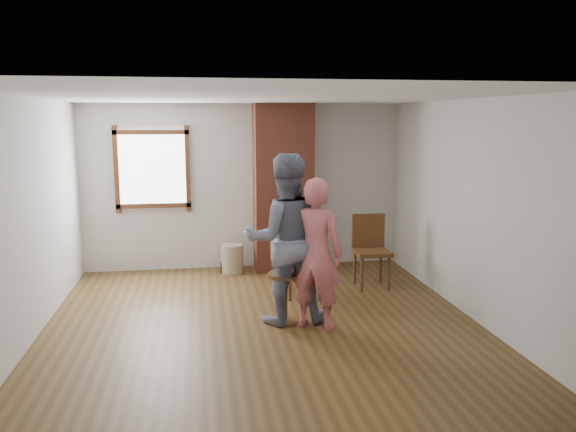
# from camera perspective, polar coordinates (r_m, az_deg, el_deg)

# --- Properties ---
(ground) EXTENTS (5.50, 5.50, 0.00)m
(ground) POSITION_cam_1_polar(r_m,az_deg,el_deg) (6.59, -2.45, -11.19)
(ground) COLOR brown
(ground) RESTS_ON ground
(room_shell) EXTENTS (5.04, 5.52, 2.62)m
(room_shell) POSITION_cam_1_polar(r_m,az_deg,el_deg) (6.77, -3.63, 5.11)
(room_shell) COLOR silver
(room_shell) RESTS_ON ground
(brick_chimney) EXTENTS (0.90, 0.50, 2.60)m
(brick_chimney) POSITION_cam_1_polar(r_m,az_deg,el_deg) (8.77, -0.50, 2.88)
(brick_chimney) COLOR #A7523B
(brick_chimney) RESTS_ON ground
(stoneware_crock) EXTENTS (0.45, 0.45, 0.44)m
(stoneware_crock) POSITION_cam_1_polar(r_m,az_deg,el_deg) (8.79, -5.71, -4.31)
(stoneware_crock) COLOR tan
(stoneware_crock) RESTS_ON ground
(dark_pot) EXTENTS (0.21, 0.21, 0.17)m
(dark_pot) POSITION_cam_1_polar(r_m,az_deg,el_deg) (8.82, -6.35, -5.20)
(dark_pot) COLOR black
(dark_pot) RESTS_ON ground
(dining_chair_left) EXTENTS (0.62, 0.62, 1.00)m
(dining_chair_left) POSITION_cam_1_polar(r_m,az_deg,el_deg) (7.66, 0.27, -3.77)
(dining_chair_left) COLOR brown
(dining_chair_left) RESTS_ON ground
(dining_chair_right) EXTENTS (0.49, 0.49, 1.02)m
(dining_chair_right) POSITION_cam_1_polar(r_m,az_deg,el_deg) (8.07, 8.37, -3.08)
(dining_chair_right) COLOR brown
(dining_chair_right) RESTS_ON ground
(side_table) EXTENTS (0.40, 0.40, 0.60)m
(side_table) POSITION_cam_1_polar(r_m,az_deg,el_deg) (6.59, -0.33, -7.47)
(side_table) COLOR brown
(side_table) RESTS_ON ground
(cake_plate) EXTENTS (0.18, 0.18, 0.01)m
(cake_plate) POSITION_cam_1_polar(r_m,az_deg,el_deg) (6.54, -0.33, -5.79)
(cake_plate) COLOR white
(cake_plate) RESTS_ON side_table
(cake_slice) EXTENTS (0.08, 0.07, 0.06)m
(cake_slice) POSITION_cam_1_polar(r_m,az_deg,el_deg) (6.53, -0.24, -5.50)
(cake_slice) COLOR white
(cake_slice) RESTS_ON cake_plate
(man) EXTENTS (0.98, 0.78, 1.98)m
(man) POSITION_cam_1_polar(r_m,az_deg,el_deg) (6.50, -0.34, -2.36)
(man) COLOR #121834
(man) RESTS_ON ground
(person_pink) EXTENTS (0.75, 0.67, 1.73)m
(person_pink) POSITION_cam_1_polar(r_m,az_deg,el_deg) (6.34, 2.80, -3.84)
(person_pink) COLOR #D76B73
(person_pink) RESTS_ON ground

